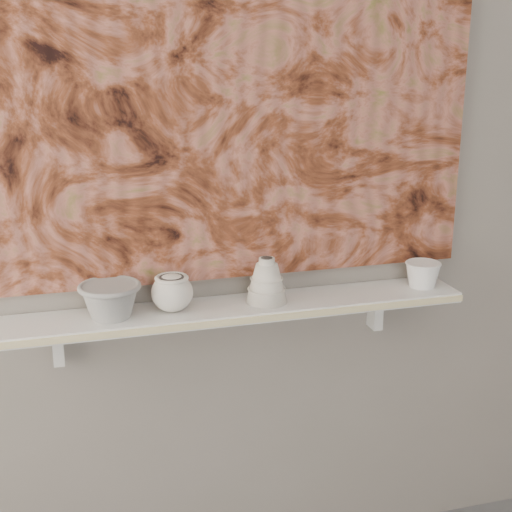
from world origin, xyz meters
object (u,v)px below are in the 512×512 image
object	(u,v)px
painting	(221,87)
bell_vessel	(267,280)
cup_cream	(172,293)
bowl_grey	(110,300)
bowl_white	(423,274)
shelf	(231,310)

from	to	relation	value
painting	bell_vessel	world-z (taller)	painting
cup_cream	bowl_grey	bearing A→B (deg)	180.00
bowl_white	shelf	bearing A→B (deg)	180.00
shelf	painting	xyz separation A→B (m)	(0.00, 0.08, 0.62)
bowl_grey	shelf	bearing A→B (deg)	0.00
cup_cream	painting	bearing A→B (deg)	25.54
bell_vessel	bowl_white	distance (m)	0.51
bowl_grey	bell_vessel	bearing A→B (deg)	0.00
bell_vessel	bowl_grey	bearing A→B (deg)	180.00
cup_cream	bell_vessel	size ratio (longest dim) A/B	0.88
shelf	painting	size ratio (longest dim) A/B	0.93
bowl_grey	bell_vessel	distance (m)	0.45
bowl_grey	bowl_white	size ratio (longest dim) A/B	1.57
bowl_white	cup_cream	bearing A→B (deg)	180.00
shelf	bell_vessel	xyz separation A→B (m)	(0.11, 0.00, 0.08)
shelf	cup_cream	world-z (taller)	cup_cream
bowl_grey	bowl_white	distance (m)	0.95
painting	bowl_grey	bearing A→B (deg)	-166.69
painting	cup_cream	size ratio (longest dim) A/B	12.73
painting	bowl_white	xyz separation A→B (m)	(0.61, -0.08, -0.57)
painting	bowl_grey	size ratio (longest dim) A/B	8.67
cup_cream	bowl_white	xyz separation A→B (m)	(0.78, 0.00, -0.01)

